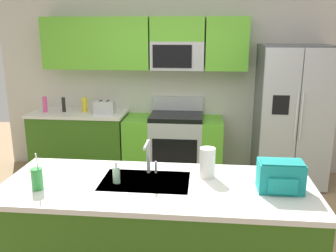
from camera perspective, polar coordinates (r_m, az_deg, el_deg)
ground_plane at (r=3.74m, az=-1.19°, el=-18.22°), size 9.00×9.00×0.00m
kitchen_wall_unit at (r=5.25m, az=-0.10°, el=8.69°), size 5.20×0.43×2.60m
back_counter at (r=5.45m, az=-13.56°, el=-2.47°), size 1.35×0.63×0.90m
range_oven at (r=5.18m, az=0.88°, el=-3.07°), size 1.36×0.61×1.10m
refrigerator at (r=5.10m, az=18.69°, el=1.46°), size 0.90×0.76×1.85m
island_counter at (r=3.02m, az=-1.63°, el=-16.79°), size 2.37×0.93×0.90m
toaster at (r=5.15m, az=-9.88°, el=2.92°), size 0.28×0.16×0.18m
pepper_mill at (r=5.39m, az=-15.98°, el=3.22°), size 0.05×0.05×0.21m
bottle_pink at (r=5.45m, az=-18.65°, el=3.21°), size 0.06×0.06×0.22m
bottle_yellow at (r=5.31m, az=-12.90°, el=3.27°), size 0.08×0.08×0.21m
sink_faucet at (r=2.94m, az=-3.06°, el=-4.44°), size 0.08×0.21×0.28m
drink_cup_green at (r=2.86m, az=-19.76°, el=-7.76°), size 0.08×0.08×0.28m
soap_dispenser at (r=2.83m, az=-8.07°, el=-7.50°), size 0.06×0.06×0.17m
paper_towel_roll at (r=2.91m, az=6.16°, el=-5.70°), size 0.12×0.12×0.24m
backpack at (r=2.78m, az=17.16°, el=-7.43°), size 0.32×0.22×0.23m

